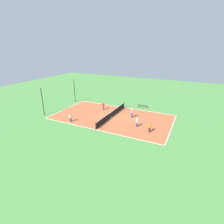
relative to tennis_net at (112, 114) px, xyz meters
name	(u,v)px	position (x,y,z in m)	size (l,w,h in m)	color
ground_plane	(112,117)	(0.00, 0.00, -0.57)	(80.00, 80.00, 0.00)	#47843D
court_surface	(112,117)	(0.00, 0.00, -0.56)	(10.92, 19.62, 0.02)	#B75633
tennis_net	(112,114)	(0.00, 0.00, 0.00)	(10.72, 0.10, 1.09)	black
bench	(143,105)	(7.08, -3.20, -0.18)	(0.36, 1.99, 0.45)	#333338
player_baseline_gray	(132,112)	(1.17, -3.11, 0.44)	(0.38, 0.95, 1.73)	navy
player_near_white	(137,122)	(-1.87, -5.01, 0.25)	(0.96, 0.80, 1.43)	navy
player_far_white	(70,117)	(-4.72, 4.99, 0.22)	(0.50, 0.98, 1.37)	navy
player_coach_red	(103,106)	(2.42, 2.98, 0.29)	(0.94, 0.83, 1.49)	navy
player_center_orange	(150,127)	(-2.77, -7.14, 0.30)	(0.99, 0.65, 1.51)	black
tennis_ball_near_net	(165,118)	(3.18, -8.26, -0.52)	(0.07, 0.07, 0.07)	#CCE033
tennis_ball_far_baseline	(117,108)	(4.40, 1.03, -0.52)	(0.07, 0.07, 0.07)	#CCE033
tennis_ball_left_sideline	(130,122)	(-0.59, -3.50, -0.52)	(0.07, 0.07, 0.07)	#CCE033
fence_post_back_left	(43,102)	(-4.37, 10.98, 1.83)	(0.12, 0.12, 4.80)	black
fence_post_back_right	(75,91)	(4.37, 10.98, 1.83)	(0.12, 0.12, 4.80)	black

